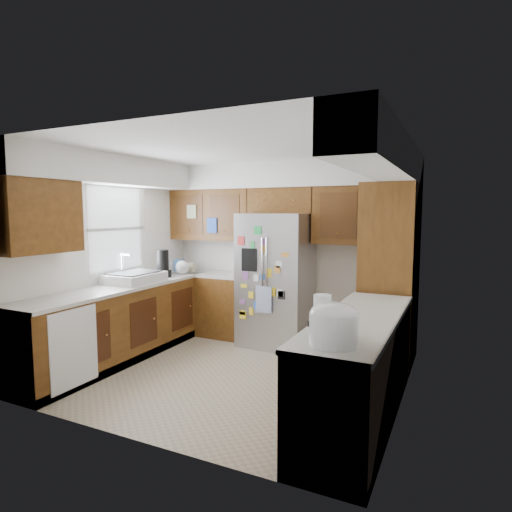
% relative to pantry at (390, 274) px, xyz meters
% --- Properties ---
extents(floor, '(3.60, 3.60, 0.00)m').
position_rel_pantry_xyz_m(floor, '(-1.50, -1.15, -1.07)').
color(floor, tan).
rests_on(floor, ground).
extents(room_shell, '(3.64, 3.24, 2.52)m').
position_rel_pantry_xyz_m(room_shell, '(-1.61, -0.79, 0.75)').
color(room_shell, white).
rests_on(room_shell, ground).
extents(left_counter_run, '(1.36, 3.20, 0.92)m').
position_rel_pantry_xyz_m(left_counter_run, '(-2.86, -1.12, -0.65)').
color(left_counter_run, '#45290D').
rests_on(left_counter_run, ground).
extents(right_counter_run, '(0.63, 2.25, 0.92)m').
position_rel_pantry_xyz_m(right_counter_run, '(0.00, -1.62, -0.65)').
color(right_counter_run, '#45290D').
rests_on(right_counter_run, ground).
extents(pantry, '(0.60, 0.90, 2.15)m').
position_rel_pantry_xyz_m(pantry, '(0.00, 0.00, 0.00)').
color(pantry, '#45290D').
rests_on(pantry, ground).
extents(fridge, '(0.90, 0.79, 1.80)m').
position_rel_pantry_xyz_m(fridge, '(-1.50, 0.05, -0.17)').
color(fridge, '#949599').
rests_on(fridge, ground).
extents(bridge_cabinet, '(0.96, 0.34, 0.35)m').
position_rel_pantry_xyz_m(bridge_cabinet, '(-1.50, 0.28, 0.90)').
color(bridge_cabinet, '#45290D').
rests_on(bridge_cabinet, fridge).
extents(fridge_top_items, '(0.88, 0.35, 0.29)m').
position_rel_pantry_xyz_m(fridge_top_items, '(-1.47, 0.27, 1.21)').
color(fridge_top_items, blue).
rests_on(fridge_top_items, bridge_cabinet).
extents(sink_assembly, '(0.52, 0.70, 0.37)m').
position_rel_pantry_xyz_m(sink_assembly, '(-3.00, -1.05, -0.09)').
color(sink_assembly, silver).
rests_on(sink_assembly, left_counter_run).
extents(left_counter_clutter, '(0.39, 0.88, 0.38)m').
position_rel_pantry_xyz_m(left_counter_clutter, '(-2.95, -0.32, -0.02)').
color(left_counter_clutter, black).
rests_on(left_counter_clutter, left_counter_run).
extents(rice_cooker, '(0.34, 0.33, 0.29)m').
position_rel_pantry_xyz_m(rice_cooker, '(-0.00, -2.49, -0.00)').
color(rice_cooker, white).
rests_on(rice_cooker, right_counter_run).
extents(paper_towel, '(0.13, 0.13, 0.29)m').
position_rel_pantry_xyz_m(paper_towel, '(-0.15, -2.26, -0.01)').
color(paper_towel, white).
rests_on(paper_towel, right_counter_run).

